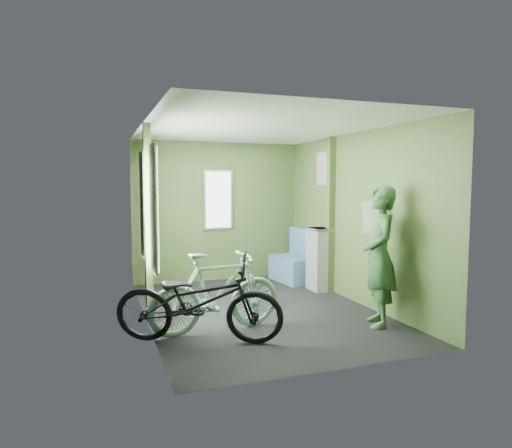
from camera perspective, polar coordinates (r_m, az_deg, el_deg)
The scene contains 6 objects.
room at distance 5.73m, azimuth -0.15°, elevation 3.28°, with size 4.00×4.02×2.31m.
bicycle_black at distance 4.77m, azimuth -7.13°, elevation -14.70°, with size 0.59×1.70×0.89m, color black.
bicycle_mint at distance 5.09m, azimuth -4.88°, elevation -13.40°, with size 0.42×1.49×0.90m, color #82B9A2.
passenger at distance 5.34m, azimuth 15.19°, elevation -3.89°, with size 0.57×0.74×1.59m.
waste_box at distance 7.00m, azimuth 7.96°, elevation -4.37°, with size 0.28×0.39×0.95m, color gray.
bench_seat at distance 7.60m, azimuth 4.72°, elevation -5.25°, with size 0.55×0.87×0.87m.
Camera 1 is at (-1.95, -5.36, 1.60)m, focal length 32.00 mm.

